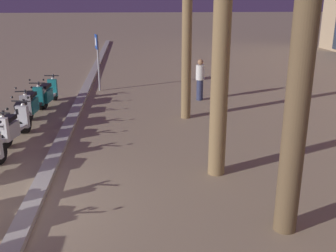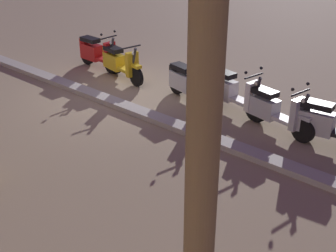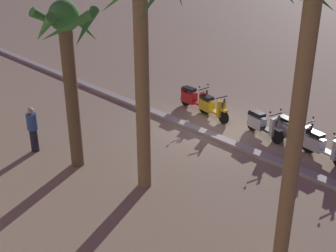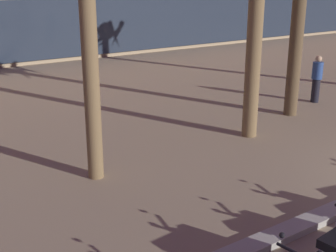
{
  "view_description": "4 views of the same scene",
  "coord_description": "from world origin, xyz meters",
  "px_view_note": "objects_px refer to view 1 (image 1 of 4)",
  "views": [
    {
      "loc": [
        6.95,
        2.58,
        3.9
      ],
      "look_at": [
        -1.88,
        3.42,
        0.99
      ],
      "focal_mm": 42.24,
      "sensor_mm": 36.0,
      "label": 1
    },
    {
      "loc": [
        -7.81,
        7.3,
        4.36
      ],
      "look_at": [
        -3.6,
        2.36,
        1.13
      ],
      "focal_mm": 48.03,
      "sensor_mm": 36.0,
      "label": 2
    },
    {
      "loc": [
        -9.53,
        11.37,
        6.53
      ],
      "look_at": [
        -0.89,
        3.19,
        1.35
      ],
      "focal_mm": 46.05,
      "sensor_mm": 36.0,
      "label": 3
    },
    {
      "loc": [
        -9.43,
        -3.62,
        3.95
      ],
      "look_at": [
        -4.05,
        4.22,
        0.85
      ],
      "focal_mm": 48.73,
      "sensor_mm": 36.0,
      "label": 4
    }
  ],
  "objects_px": {
    "crossing_sign": "(98,56)",
    "palm_tree_by_mall_entrance": "(306,13)",
    "scooter_teal_mid_front": "(48,93)",
    "pedestrian_strolling_near_curb": "(200,79)",
    "scooter_teal_far_back": "(34,103)",
    "scooter_silver_mid_centre": "(23,113)",
    "scooter_silver_lead_nearest": "(13,126)"
  },
  "relations": [
    {
      "from": "pedestrian_strolling_near_curb",
      "to": "scooter_silver_lead_nearest",
      "type": "bearing_deg",
      "value": -55.22
    },
    {
      "from": "palm_tree_by_mall_entrance",
      "to": "crossing_sign",
      "type": "bearing_deg",
      "value": -160.38
    },
    {
      "from": "scooter_silver_mid_centre",
      "to": "pedestrian_strolling_near_curb",
      "type": "bearing_deg",
      "value": 115.97
    },
    {
      "from": "scooter_silver_mid_centre",
      "to": "crossing_sign",
      "type": "xyz_separation_m",
      "value": [
        -4.99,
        1.96,
        1.04
      ]
    },
    {
      "from": "scooter_silver_lead_nearest",
      "to": "palm_tree_by_mall_entrance",
      "type": "relative_size",
      "value": 0.35
    },
    {
      "from": "scooter_teal_mid_front",
      "to": "scooter_silver_lead_nearest",
      "type": "relative_size",
      "value": 0.97
    },
    {
      "from": "scooter_teal_far_back",
      "to": "crossing_sign",
      "type": "distance_m",
      "value": 4.31
    },
    {
      "from": "scooter_teal_mid_front",
      "to": "pedestrian_strolling_near_curb",
      "type": "height_order",
      "value": "pedestrian_strolling_near_curb"
    },
    {
      "from": "scooter_silver_mid_centre",
      "to": "pedestrian_strolling_near_curb",
      "type": "relative_size",
      "value": 1.14
    },
    {
      "from": "scooter_teal_mid_front",
      "to": "crossing_sign",
      "type": "bearing_deg",
      "value": 143.09
    },
    {
      "from": "crossing_sign",
      "to": "palm_tree_by_mall_entrance",
      "type": "xyz_separation_m",
      "value": [
        11.22,
        4.0,
        2.17
      ]
    },
    {
      "from": "scooter_teal_far_back",
      "to": "crossing_sign",
      "type": "xyz_separation_m",
      "value": [
        -3.71,
        1.94,
        1.04
      ]
    },
    {
      "from": "crossing_sign",
      "to": "palm_tree_by_mall_entrance",
      "type": "relative_size",
      "value": 0.48
    },
    {
      "from": "scooter_silver_mid_centre",
      "to": "scooter_teal_far_back",
      "type": "bearing_deg",
      "value": 179.14
    },
    {
      "from": "palm_tree_by_mall_entrance",
      "to": "scooter_teal_far_back",
      "type": "bearing_deg",
      "value": -141.66
    },
    {
      "from": "scooter_teal_far_back",
      "to": "pedestrian_strolling_near_curb",
      "type": "height_order",
      "value": "pedestrian_strolling_near_curb"
    },
    {
      "from": "crossing_sign",
      "to": "scooter_silver_mid_centre",
      "type": "bearing_deg",
      "value": -21.47
    },
    {
      "from": "pedestrian_strolling_near_curb",
      "to": "scooter_teal_mid_front",
      "type": "bearing_deg",
      "value": -87.62
    },
    {
      "from": "scooter_silver_lead_nearest",
      "to": "crossing_sign",
      "type": "distance_m",
      "value": 6.6
    },
    {
      "from": "scooter_silver_lead_nearest",
      "to": "pedestrian_strolling_near_curb",
      "type": "distance_m",
      "value": 7.32
    },
    {
      "from": "scooter_teal_far_back",
      "to": "scooter_silver_mid_centre",
      "type": "height_order",
      "value": "same"
    },
    {
      "from": "scooter_teal_far_back",
      "to": "scooter_silver_mid_centre",
      "type": "bearing_deg",
      "value": -0.86
    },
    {
      "from": "scooter_teal_mid_front",
      "to": "scooter_silver_lead_nearest",
      "type": "bearing_deg",
      "value": -3.08
    },
    {
      "from": "scooter_silver_lead_nearest",
      "to": "palm_tree_by_mall_entrance",
      "type": "distance_m",
      "value": 8.4
    },
    {
      "from": "scooter_teal_mid_front",
      "to": "pedestrian_strolling_near_curb",
      "type": "relative_size",
      "value": 1.07
    },
    {
      "from": "scooter_teal_mid_front",
      "to": "scooter_teal_far_back",
      "type": "distance_m",
      "value": 1.43
    },
    {
      "from": "scooter_silver_lead_nearest",
      "to": "pedestrian_strolling_near_curb",
      "type": "relative_size",
      "value": 1.1
    },
    {
      "from": "crossing_sign",
      "to": "scooter_teal_mid_front",
      "type": "bearing_deg",
      "value": -36.91
    },
    {
      "from": "crossing_sign",
      "to": "pedestrian_strolling_near_curb",
      "type": "distance_m",
      "value": 4.6
    },
    {
      "from": "crossing_sign",
      "to": "pedestrian_strolling_near_curb",
      "type": "relative_size",
      "value": 1.49
    },
    {
      "from": "scooter_silver_mid_centre",
      "to": "scooter_silver_lead_nearest",
      "type": "distance_m",
      "value": 1.23
    },
    {
      "from": "scooter_teal_far_back",
      "to": "scooter_silver_lead_nearest",
      "type": "distance_m",
      "value": 2.52
    }
  ]
}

